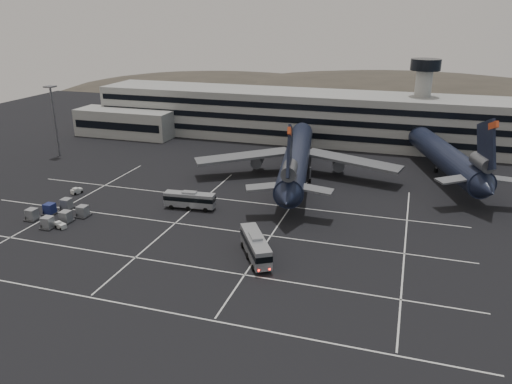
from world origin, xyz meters
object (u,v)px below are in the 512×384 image
bus_near (256,245)px  tug_a (76,191)px  bus_far (190,199)px  trijet_main (296,158)px  uld_cluster (58,213)px

bus_near → tug_a: bus_near is taller
bus_far → bus_near: bearing=-135.7°
trijet_main → uld_cluster: 50.85m
trijet_main → bus_near: size_ratio=5.25×
bus_near → tug_a: bearing=129.4°
trijet_main → bus_near: (2.67, -38.65, -3.09)m
trijet_main → uld_cluster: size_ratio=4.91×
bus_near → bus_far: bearing=108.7°
bus_near → bus_far: 24.16m
bus_far → uld_cluster: bus_far is taller
trijet_main → bus_near: bearing=-95.7°
trijet_main → bus_far: (-15.66, -22.90, -3.33)m
bus_near → uld_cluster: (-39.67, 4.02, -1.13)m
bus_near → trijet_main: bearing=63.3°
bus_far → uld_cluster: (-21.34, -11.72, -0.89)m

